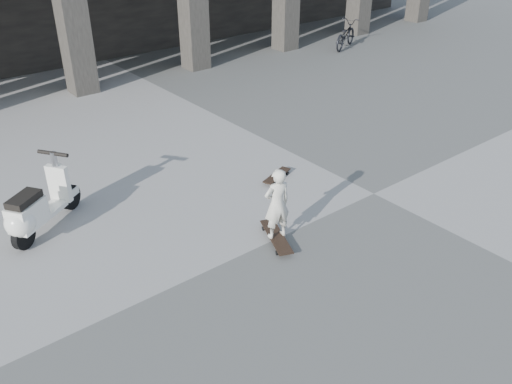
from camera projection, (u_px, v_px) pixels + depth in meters
ground at (374, 194)px, 9.64m from camera, size 90.00×90.00×0.00m
longboard at (276, 237)px, 8.31m from camera, size 0.58×1.00×0.10m
skateboard_spare at (277, 176)px, 10.09m from camera, size 0.76×0.43×0.09m
child at (277, 204)px, 8.02m from camera, size 0.46×0.35×1.14m
scooter at (34, 211)px, 8.24m from camera, size 1.44×1.08×1.15m
bicycle at (345, 35)px, 18.20m from camera, size 1.79×1.25×0.89m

